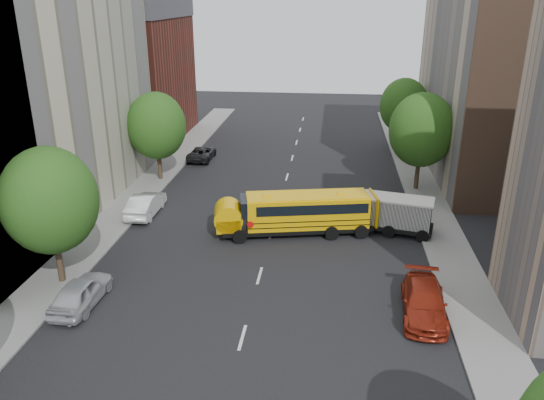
% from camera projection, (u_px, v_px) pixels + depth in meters
% --- Properties ---
extents(ground, '(120.00, 120.00, 0.00)m').
position_uv_depth(ground, '(264.00, 260.00, 32.56)').
color(ground, black).
rests_on(ground, ground).
extents(sidewalk_left, '(3.00, 80.00, 0.12)m').
position_uv_depth(sidewalk_left, '(116.00, 219.00, 38.40)').
color(sidewalk_left, slate).
rests_on(sidewalk_left, ground).
extents(sidewalk_right, '(3.00, 80.00, 0.12)m').
position_uv_depth(sidewalk_right, '(441.00, 234.00, 35.94)').
color(sidewalk_right, slate).
rests_on(sidewalk_right, ground).
extents(lane_markings, '(0.15, 64.00, 0.01)m').
position_uv_depth(lane_markings, '(280.00, 201.00, 41.83)').
color(lane_markings, silver).
rests_on(lane_markings, ground).
extents(building_left_cream, '(10.00, 26.00, 20.00)m').
position_uv_depth(building_left_cream, '(15.00, 76.00, 36.44)').
color(building_left_cream, beige).
rests_on(building_left_cream, ground).
extents(building_left_redbrick, '(10.00, 15.00, 13.00)m').
position_uv_depth(building_left_redbrick, '(134.00, 80.00, 58.08)').
color(building_left_redbrick, maroon).
rests_on(building_left_redbrick, ground).
extents(building_right_far, '(10.00, 22.00, 18.00)m').
position_uv_depth(building_right_far, '(499.00, 72.00, 45.92)').
color(building_right_far, tan).
rests_on(building_right_far, ground).
extents(street_tree_1, '(5.12, 5.12, 7.90)m').
position_uv_depth(street_tree_1, '(50.00, 201.00, 28.24)').
color(street_tree_1, '#38281C').
rests_on(street_tree_1, ground).
extents(street_tree_2, '(4.99, 4.99, 7.71)m').
position_uv_depth(street_tree_2, '(157.00, 126.00, 44.97)').
color(street_tree_2, '#38281C').
rests_on(street_tree_2, ground).
extents(street_tree_4, '(5.25, 5.25, 8.10)m').
position_uv_depth(street_tree_4, '(422.00, 130.00, 42.53)').
color(street_tree_4, '#38281C').
rests_on(street_tree_4, ground).
extents(street_tree_5, '(4.86, 4.86, 7.51)m').
position_uv_depth(street_tree_5, '(404.00, 106.00, 53.78)').
color(street_tree_5, '#38281C').
rests_on(street_tree_5, ground).
extents(school_bus, '(10.38, 4.32, 2.86)m').
position_uv_depth(school_bus, '(295.00, 212.00, 35.63)').
color(school_bus, black).
rests_on(school_bus, ground).
extents(safari_truck, '(6.21, 3.37, 2.53)m').
position_uv_depth(safari_truck, '(390.00, 213.00, 36.01)').
color(safari_truck, black).
rests_on(safari_truck, ground).
extents(parked_car_0, '(1.96, 4.60, 1.55)m').
position_uv_depth(parked_car_0, '(81.00, 292.00, 27.51)').
color(parked_car_0, '#B4B2BA').
rests_on(parked_car_0, ground).
extents(parked_car_1, '(1.73, 4.89, 1.61)m').
position_uv_depth(parked_car_1, '(146.00, 204.00, 39.03)').
color(parked_car_1, white).
rests_on(parked_car_1, ground).
extents(parked_car_2, '(2.21, 4.72, 1.30)m').
position_uv_depth(parked_car_2, '(202.00, 153.00, 52.22)').
color(parked_car_2, black).
rests_on(parked_car_2, ground).
extents(parked_car_3, '(2.49, 5.34, 1.51)m').
position_uv_depth(parked_car_3, '(424.00, 302.00, 26.69)').
color(parked_car_3, maroon).
rests_on(parked_car_3, ground).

